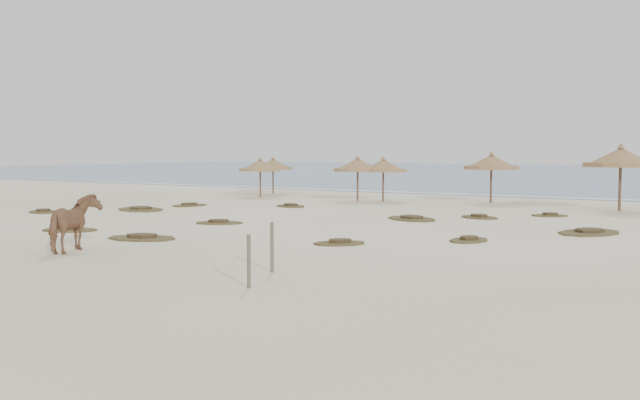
# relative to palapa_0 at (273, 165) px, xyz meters

# --- Properties ---
(ground) EXTENTS (160.00, 160.00, 0.00)m
(ground) POSITION_rel_palapa_0_xyz_m (11.42, -20.36, -1.88)
(ground) COLOR #EFE5C4
(ground) RESTS_ON ground
(ocean) EXTENTS (200.00, 100.00, 0.01)m
(ocean) POSITION_rel_palapa_0_xyz_m (11.42, 54.64, -1.88)
(ocean) COLOR #2C5585
(ocean) RESTS_ON ground
(foam_line) EXTENTS (70.00, 0.60, 0.01)m
(foam_line) POSITION_rel_palapa_0_xyz_m (11.42, 5.64, -1.88)
(foam_line) COLOR white
(foam_line) RESTS_ON ground
(palapa_0) EXTENTS (2.89, 2.89, 2.43)m
(palapa_0) POSITION_rel_palapa_0_xyz_m (0.00, 0.00, 0.00)
(palapa_0) COLOR brown
(palapa_0) RESTS_ON ground
(palapa_1) EXTENTS (2.98, 2.98, 2.42)m
(palapa_1) POSITION_rel_palapa_0_xyz_m (1.29, -3.09, -0.01)
(palapa_1) COLOR brown
(palapa_1) RESTS_ON ground
(palapa_2) EXTENTS (3.02, 3.02, 2.55)m
(palapa_2) POSITION_rel_palapa_0_xyz_m (7.96, -2.97, 0.09)
(palapa_2) COLOR brown
(palapa_2) RESTS_ON ground
(palapa_3) EXTENTS (2.73, 2.73, 2.50)m
(palapa_3) POSITION_rel_palapa_0_xyz_m (9.24, -2.33, 0.06)
(palapa_3) COLOR brown
(palapa_3) RESTS_ON ground
(palapa_4) EXTENTS (3.36, 3.36, 2.77)m
(palapa_4) POSITION_rel_palapa_0_xyz_m (14.76, -0.45, 0.27)
(palapa_4) COLOR brown
(palapa_4) RESTS_ON ground
(palapa_5) EXTENTS (3.82, 3.82, 3.16)m
(palapa_5) POSITION_rel_palapa_0_xyz_m (21.51, -2.22, 0.57)
(palapa_5) COLOR brown
(palapa_5) RESTS_ON ground
(horse) EXTENTS (1.55, 2.09, 1.60)m
(horse) POSITION_rel_palapa_0_xyz_m (11.03, -24.63, -1.08)
(horse) COLOR brown
(horse) RESTS_ON ground
(fence_post_near) EXTENTS (0.09, 0.09, 1.10)m
(fence_post_near) POSITION_rel_palapa_0_xyz_m (18.34, -26.16, -1.33)
(fence_post_near) COLOR #615949
(fence_post_near) RESTS_ON ground
(fence_post_far) EXTENTS (0.10, 0.10, 1.17)m
(fence_post_far) POSITION_rel_palapa_0_xyz_m (17.64, -24.39, -1.30)
(fence_post_far) COLOR #615949
(fence_post_far) RESTS_ON ground
(scrub_0) EXTENTS (2.24, 1.95, 0.16)m
(scrub_0) POSITION_rel_palapa_0_xyz_m (-0.55, -17.05, -1.83)
(scrub_0) COLOR brown
(scrub_0) RESTS_ON ground
(scrub_1) EXTENTS (3.52, 2.99, 0.16)m
(scrub_1) POSITION_rel_palapa_0_xyz_m (2.21, -13.74, -1.83)
(scrub_1) COLOR brown
(scrub_1) RESTS_ON ground
(scrub_2) EXTENTS (2.20, 1.95, 0.16)m
(scrub_2) POSITION_rel_palapa_0_xyz_m (9.44, -16.58, -1.83)
(scrub_2) COLOR brown
(scrub_2) RESTS_ON ground
(scrub_3) EXTENTS (3.03, 2.77, 0.16)m
(scrub_3) POSITION_rel_palapa_0_xyz_m (15.06, -11.14, -1.83)
(scrub_3) COLOR brown
(scrub_3) RESTS_ON ground
(scrub_4) EXTENTS (1.24, 1.72, 0.16)m
(scrub_4) POSITION_rel_palapa_0_xyz_m (19.51, -16.56, -1.83)
(scrub_4) COLOR brown
(scrub_4) RESTS_ON ground
(scrub_5) EXTENTS (2.49, 3.07, 0.16)m
(scrub_5) POSITION_rel_palapa_0_xyz_m (22.24, -12.38, -1.83)
(scrub_5) COLOR brown
(scrub_5) RESTS_ON ground
(scrub_6) EXTENTS (1.57, 2.18, 0.16)m
(scrub_6) POSITION_rel_palapa_0_xyz_m (2.48, -10.67, -1.83)
(scrub_6) COLOR brown
(scrub_6) RESTS_ON ground
(scrub_7) EXTENTS (2.18, 1.94, 0.16)m
(scrub_7) POSITION_rel_palapa_0_xyz_m (17.18, -9.05, -1.83)
(scrub_7) COLOR brown
(scrub_7) RESTS_ON ground
(scrub_8) EXTENTS (1.26, 1.57, 0.16)m
(scrub_8) POSITION_rel_palapa_0_xyz_m (-3.76, -11.64, -1.83)
(scrub_8) COLOR brown
(scrub_8) RESTS_ON ground
(scrub_9) EXTENTS (2.58, 1.97, 0.16)m
(scrub_9) POSITION_rel_palapa_0_xyz_m (10.48, -21.58, -1.83)
(scrub_9) COLOR brown
(scrub_9) RESTS_ON ground
(scrub_10) EXTENTS (1.83, 1.59, 0.16)m
(scrub_10) POSITION_rel_palapa_0_xyz_m (19.47, -6.69, -1.83)
(scrub_10) COLOR brown
(scrub_10) RESTS_ON ground
(scrub_11) EXTENTS (2.34, 1.98, 0.16)m
(scrub_11) POSITION_rel_palapa_0_xyz_m (6.60, -21.29, -1.83)
(scrub_11) COLOR brown
(scrub_11) RESTS_ON ground
(scrub_12) EXTENTS (1.86, 1.90, 0.16)m
(scrub_12) POSITION_rel_palapa_0_xyz_m (16.46, -19.32, -1.83)
(scrub_12) COLOR brown
(scrub_12) RESTS_ON ground
(scrub_13) EXTENTS (2.30, 2.02, 0.16)m
(scrub_13) POSITION_rel_palapa_0_xyz_m (7.11, -8.30, -1.83)
(scrub_13) COLOR brown
(scrub_13) RESTS_ON ground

